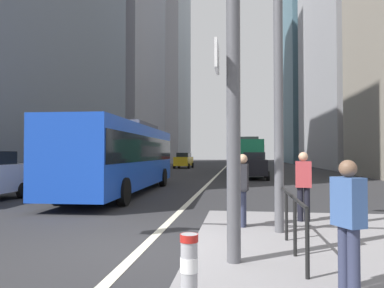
% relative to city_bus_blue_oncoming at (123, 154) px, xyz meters
% --- Properties ---
extents(ground_plane, '(160.00, 160.00, 0.00)m').
position_rel_city_bus_blue_oncoming_xyz_m(ground_plane, '(3.49, 10.58, -1.84)').
color(ground_plane, '#28282B').
extents(lane_centre_line, '(0.20, 80.00, 0.01)m').
position_rel_city_bus_blue_oncoming_xyz_m(lane_centre_line, '(3.49, 20.58, -1.83)').
color(lane_centre_line, beige).
rests_on(lane_centre_line, ground).
extents(office_tower_left_far, '(13.55, 17.15, 37.90)m').
position_rel_city_bus_blue_oncoming_xyz_m(office_tower_left_far, '(-12.51, 57.39, 17.11)').
color(office_tower_left_far, '#9E9EA3').
rests_on(office_tower_left_far, ground).
extents(office_tower_right_mid, '(10.35, 24.08, 41.13)m').
position_rel_city_bus_blue_oncoming_xyz_m(office_tower_right_mid, '(20.49, 34.03, 18.73)').
color(office_tower_right_mid, '#9E9EA3').
rests_on(office_tower_right_mid, ground).
extents(office_tower_right_far, '(11.49, 21.83, 39.54)m').
position_rel_city_bus_blue_oncoming_xyz_m(office_tower_right_far, '(20.49, 59.19, 17.93)').
color(office_tower_right_far, slate).
rests_on(office_tower_right_far, ground).
extents(city_bus_blue_oncoming, '(2.94, 12.06, 3.40)m').
position_rel_city_bus_blue_oncoming_xyz_m(city_bus_blue_oncoming, '(0.00, 0.00, 0.00)').
color(city_bus_blue_oncoming, blue).
rests_on(city_bus_blue_oncoming, ground).
extents(city_bus_red_receding, '(2.71, 11.21, 3.40)m').
position_rel_city_bus_blue_oncoming_xyz_m(city_bus_red_receding, '(6.26, 20.71, -0.00)').
color(city_bus_red_receding, '#198456').
rests_on(city_bus_red_receding, ground).
extents(car_oncoming_mid, '(2.16, 4.39, 1.94)m').
position_rel_city_bus_blue_oncoming_xyz_m(car_oncoming_mid, '(-1.61, 28.89, -0.85)').
color(car_oncoming_mid, gold).
rests_on(car_oncoming_mid, ground).
extents(car_receding_near, '(2.18, 4.15, 1.94)m').
position_rel_city_bus_blue_oncoming_xyz_m(car_receding_near, '(5.74, 36.27, -0.85)').
color(car_receding_near, maroon).
rests_on(car_receding_near, ground).
extents(car_receding_far, '(2.10, 4.34, 1.94)m').
position_rel_city_bus_blue_oncoming_xyz_m(car_receding_far, '(6.43, 10.38, -0.85)').
color(car_receding_far, black).
rests_on(car_receding_far, ground).
extents(traffic_signal_gantry, '(5.89, 0.65, 6.00)m').
position_rel_city_bus_blue_oncoming_xyz_m(traffic_signal_gantry, '(3.34, -10.45, 2.26)').
color(traffic_signal_gantry, '#515156').
rests_on(traffic_signal_gantry, median_island).
extents(bollard_left, '(0.20, 0.20, 0.85)m').
position_rel_city_bus_blue_oncoming_xyz_m(bollard_left, '(4.84, -12.35, -1.22)').
color(bollard_left, '#99999E').
rests_on(bollard_left, median_island).
extents(pedestrian_railing, '(0.06, 3.33, 0.98)m').
position_rel_city_bus_blue_oncoming_xyz_m(pedestrian_railing, '(6.29, -9.43, -0.99)').
color(pedestrian_railing, black).
rests_on(pedestrian_railing, median_island).
extents(pedestrian_waiting, '(0.29, 0.41, 1.69)m').
position_rel_city_bus_blue_oncoming_xyz_m(pedestrian_waiting, '(5.45, -7.64, -0.75)').
color(pedestrian_waiting, '#2D334C').
rests_on(pedestrian_waiting, median_island).
extents(pedestrian_walking, '(0.39, 0.45, 1.62)m').
position_rel_city_bus_blue_oncoming_xyz_m(pedestrian_walking, '(6.72, -11.45, -0.79)').
color(pedestrian_walking, '#2D334C').
rests_on(pedestrian_walking, median_island).
extents(pedestrian_far, '(0.41, 0.28, 1.74)m').
position_rel_city_bus_blue_oncoming_xyz_m(pedestrian_far, '(6.98, -6.80, -0.72)').
color(pedestrian_far, black).
rests_on(pedestrian_far, median_island).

